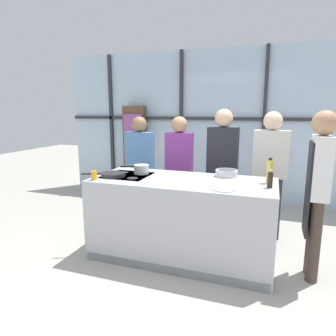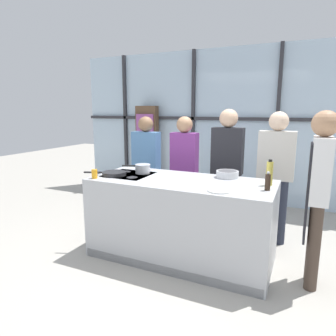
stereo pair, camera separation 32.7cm
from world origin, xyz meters
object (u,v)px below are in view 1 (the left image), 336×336
oil_bottle (270,171)px  juice_glass_near (94,175)px  white_plate (224,189)px  frying_pan (113,174)px  spectator_far_left (140,163)px  spectator_center_left (179,164)px  pepper_grinder (270,180)px  spectator_far_right (270,168)px  mixing_bowl (227,173)px  chef (318,183)px  spectator_center_right (222,163)px  saucepan (141,169)px

oil_bottle → juice_glass_near: 1.92m
white_plate → juice_glass_near: juice_glass_near is taller
white_plate → frying_pan: bearing=173.0°
spectator_far_left → spectator_center_left: (0.62, 0.00, 0.02)m
pepper_grinder → spectator_far_right: bearing=90.8°
mixing_bowl → juice_glass_near: (-1.37, -0.68, 0.01)m
mixing_bowl → chef: bearing=-19.0°
spectator_center_left → mixing_bowl: 0.93m
frying_pan → juice_glass_near: (-0.11, -0.22, 0.03)m
spectator_center_right → white_plate: (0.21, -1.16, -0.05)m
chef → spectator_far_right: bearing=28.0°
frying_pan → oil_bottle: oil_bottle is taller
spectator_far_left → pepper_grinder: (1.86, -0.93, 0.10)m
spectator_far_right → mixing_bowl: size_ratio=6.51×
saucepan → spectator_center_right: bearing=40.6°
spectator_far_right → saucepan: (-1.49, -0.75, 0.03)m
spectator_far_right → frying_pan: size_ratio=3.42×
spectator_far_right → spectator_far_left: bearing=0.0°
spectator_far_right → white_plate: (-0.40, -1.16, -0.02)m
spectator_center_left → white_plate: spectator_center_left is taller
spectator_center_right → spectator_far_right: 0.62m
chef → pepper_grinder: size_ratio=8.97×
spectator_center_left → oil_bottle: 1.43m
white_plate → juice_glass_near: (-1.44, -0.06, 0.04)m
saucepan → white_plate: 1.16m
white_plate → spectator_center_left: bearing=125.5°
spectator_far_left → spectator_far_right: (1.85, 0.00, 0.04)m
frying_pan → pepper_grinder: bearing=2.3°
mixing_bowl → juice_glass_near: bearing=-153.7°
spectator_center_right → spectator_far_left: bearing=0.0°
spectator_far_left → white_plate: bearing=141.2°
spectator_center_right → saucepan: spectator_center_right is taller
spectator_center_right → saucepan: bearing=40.6°
spectator_far_right → spectator_center_left: bearing=0.0°
spectator_center_left → oil_bottle: (1.23, -0.71, 0.12)m
white_plate → juice_glass_near: bearing=-177.7°
spectator_center_right → mixing_bowl: (0.14, -0.54, -0.02)m
white_plate → spectator_far_left: bearing=141.2°
spectator_center_left → white_plate: (0.83, -1.16, 0.00)m
spectator_far_left → juice_glass_near: size_ratio=15.50×
white_plate → juice_glass_near: 1.45m
juice_glass_near → chef: bearing=8.8°
spectator_far_right → pepper_grinder: size_ratio=8.88×
juice_glass_near → mixing_bowl: bearing=26.3°
spectator_far_right → pepper_grinder: bearing=90.8°
white_plate → oil_bottle: (0.41, 0.45, 0.12)m
juice_glass_near → saucepan: bearing=52.5°
spectator_center_left → oil_bottle: bearing=149.9°
chef → frying_pan: size_ratio=3.45×
frying_pan → white_plate: (1.34, -0.16, -0.02)m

